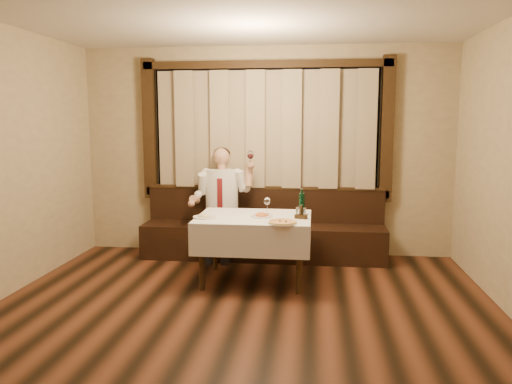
# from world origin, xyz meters

# --- Properties ---
(room) EXTENTS (5.01, 6.01, 2.81)m
(room) POSITION_xyz_m (-0.00, 0.97, 1.50)
(room) COLOR black
(room) RESTS_ON ground
(banquette) EXTENTS (3.20, 0.61, 0.94)m
(banquette) POSITION_xyz_m (0.00, 2.72, 0.31)
(banquette) COLOR black
(banquette) RESTS_ON ground
(dining_table) EXTENTS (1.27, 0.97, 0.76)m
(dining_table) POSITION_xyz_m (0.00, 1.70, 0.65)
(dining_table) COLOR black
(dining_table) RESTS_ON ground
(pizza) EXTENTS (0.31, 0.31, 0.03)m
(pizza) POSITION_xyz_m (0.35, 1.32, 0.77)
(pizza) COLOR white
(pizza) RESTS_ON dining_table
(pasta_red) EXTENTS (0.24, 0.24, 0.08)m
(pasta_red) POSITION_xyz_m (0.09, 1.66, 0.79)
(pasta_red) COLOR white
(pasta_red) RESTS_ON dining_table
(pasta_cream) EXTENTS (0.26, 0.26, 0.09)m
(pasta_cream) POSITION_xyz_m (-0.53, 1.54, 0.79)
(pasta_cream) COLOR white
(pasta_cream) RESTS_ON dining_table
(green_bottle) EXTENTS (0.07, 0.07, 0.30)m
(green_bottle) POSITION_xyz_m (0.53, 1.84, 0.89)
(green_bottle) COLOR #0F4726
(green_bottle) RESTS_ON dining_table
(table_wine_glass) EXTENTS (0.07, 0.07, 0.20)m
(table_wine_glass) POSITION_xyz_m (0.14, 1.82, 0.90)
(table_wine_glass) COLOR white
(table_wine_glass) RESTS_ON dining_table
(cruet_caddy) EXTENTS (0.15, 0.10, 0.14)m
(cruet_caddy) POSITION_xyz_m (0.53, 1.61, 0.81)
(cruet_caddy) COLOR black
(cruet_caddy) RESTS_ON dining_table
(seated_man) EXTENTS (0.82, 0.61, 1.47)m
(seated_man) POSITION_xyz_m (-0.55, 2.63, 0.85)
(seated_man) COLOR black
(seated_man) RESTS_ON ground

